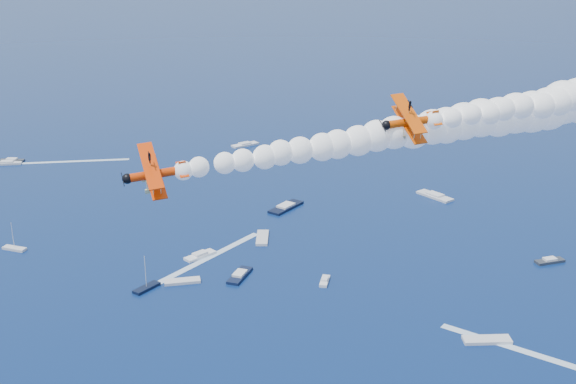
{
  "coord_description": "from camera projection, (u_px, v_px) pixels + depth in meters",
  "views": [
    {
      "loc": [
        7.52,
        -72.32,
        81.31
      ],
      "look_at": [
        5.64,
        17.71,
        48.95
      ],
      "focal_mm": 46.61,
      "sensor_mm": 36.0,
      "label": 1
    }
  ],
  "objects": [
    {
      "name": "boat_wakes",
      "position": [
        135.0,
        271.0,
        185.88
      ],
      "size": [
        174.76,
        175.22,
        0.04
      ],
      "color": "white",
      "rests_on": "ground"
    },
    {
      "name": "spectator_boats",
      "position": [
        277.0,
        234.0,
        207.1
      ],
      "size": [
        232.2,
        181.41,
        0.7
      ],
      "color": "silver",
      "rests_on": "ground"
    },
    {
      "name": "smoke_trail_trail",
      "position": [
        422.0,
        129.0,
        99.54
      ],
      "size": [
        73.75,
        48.15,
        12.41
      ],
      "primitive_type": null,
      "rotation": [
        0.0,
        0.0,
        3.47
      ],
      "color": "white"
    },
    {
      "name": "biplane_trail",
      "position": [
        156.0,
        174.0,
        90.44
      ],
      "size": [
        10.6,
        12.21,
        8.78
      ],
      "primitive_type": null,
      "rotation": [
        -0.38,
        0.07,
        3.47
      ],
      "color": "#E23604"
    },
    {
      "name": "biplane_lead",
      "position": [
        411.0,
        122.0,
        96.87
      ],
      "size": [
        9.98,
        11.76,
        8.67
      ],
      "primitive_type": null,
      "rotation": [
        -0.38,
        0.07,
        3.4
      ],
      "color": "#D74704"
    }
  ]
}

